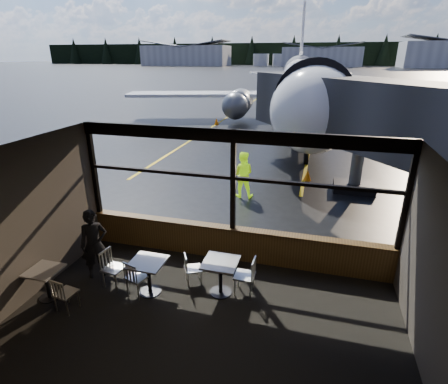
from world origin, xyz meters
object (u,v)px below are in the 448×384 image
at_px(ground_crew, 242,175).
at_px(cone_nose, 308,175).
at_px(airliner, 306,52).
at_px(cafe_table_mid, 149,277).
at_px(cafe_table_left, 47,284).
at_px(chair_mid_s, 137,277).
at_px(chair_near_w, 193,269).
at_px(chair_mid_w, 114,269).
at_px(chair_near_e, 245,276).
at_px(cone_wing, 216,121).
at_px(passenger, 94,244).
at_px(chair_left_s, 66,293).
at_px(cafe_table_near, 221,277).
at_px(jet_bridge, 366,132).

bearing_deg(ground_crew, cone_nose, -139.56).
bearing_deg(airliner, cafe_table_mid, -99.74).
xyz_separation_m(cafe_table_left, chair_mid_s, (1.88, 0.67, 0.08)).
bearing_deg(chair_mid_s, ground_crew, 98.11).
xyz_separation_m(chair_near_w, chair_mid_w, (-1.76, -0.57, 0.07)).
bearing_deg(cone_nose, airliner, 94.87).
distance_m(airliner, chair_mid_w, 23.84).
height_order(cafe_table_left, chair_near_e, chair_near_e).
height_order(chair_near_w, chair_mid_w, chair_mid_w).
bearing_deg(cone_wing, chair_near_e, -71.91).
bearing_deg(cafe_table_left, chair_near_w, 24.77).
bearing_deg(cone_wing, chair_mid_s, -78.48).
xyz_separation_m(chair_mid_s, passenger, (-1.33, 0.40, 0.42)).
distance_m(chair_mid_w, cone_wing, 20.90).
distance_m(cafe_table_left, chair_left_s, 0.71).
distance_m(cafe_table_mid, chair_mid_s, 0.25).
distance_m(airliner, cafe_table_left, 24.80).
bearing_deg(cafe_table_mid, passenger, 169.31).
height_order(chair_near_w, cone_wing, chair_near_w).
bearing_deg(cafe_table_near, cafe_table_left, -162.26).
relative_size(cafe_table_near, cafe_table_left, 1.13).
distance_m(chair_mid_w, chair_left_s, 1.15).
distance_m(cafe_table_left, chair_mid_w, 1.45).
xyz_separation_m(cafe_table_mid, cafe_table_left, (-2.11, -0.77, -0.04)).
relative_size(cafe_table_left, chair_mid_s, 0.83).
distance_m(chair_near_e, chair_mid_s, 2.42).
relative_size(jet_bridge, cafe_table_mid, 13.89).
bearing_deg(chair_near_w, cone_wing, 165.39).
xyz_separation_m(cafe_table_near, chair_near_e, (0.52, 0.14, 0.04)).
bearing_deg(cone_wing, jet_bridge, -54.17).
height_order(cafe_table_near, cafe_table_left, cafe_table_near).
height_order(chair_mid_s, cone_nose, chair_mid_s).
distance_m(chair_mid_s, passenger, 1.45).
xyz_separation_m(cafe_table_mid, chair_mid_s, (-0.23, -0.11, 0.03)).
relative_size(jet_bridge, cone_nose, 24.16).
distance_m(cafe_table_mid, chair_near_w, 1.04).
xyz_separation_m(cafe_table_mid, ground_crew, (0.77, 6.37, 0.47)).
distance_m(chair_left_s, passenger, 1.37).
relative_size(cafe_table_mid, chair_near_e, 0.90).
height_order(cafe_table_left, chair_left_s, chair_left_s).
height_order(jet_bridge, ground_crew, jet_bridge).
xyz_separation_m(jet_bridge, chair_near_w, (-4.23, -6.81, -2.13)).
distance_m(airliner, cafe_table_near, 23.31).
height_order(cafe_table_mid, passenger, passenger).
distance_m(cafe_table_near, cafe_table_left, 3.88).
bearing_deg(chair_near_w, chair_mid_w, -101.55).
bearing_deg(chair_mid_w, cone_wing, -162.46).
distance_m(jet_bridge, cafe_table_left, 11.11).
bearing_deg(cafe_table_near, cone_nose, 79.67).
xyz_separation_m(airliner, ground_crew, (-1.15, -16.82, -4.47)).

